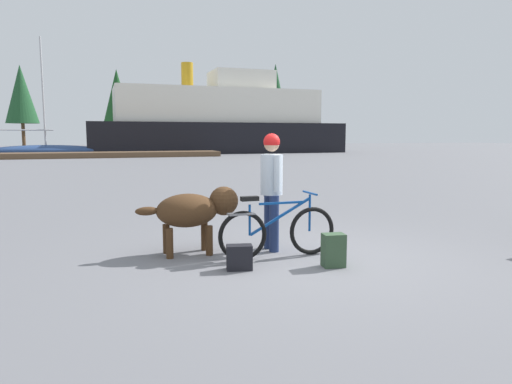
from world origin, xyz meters
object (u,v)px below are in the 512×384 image
at_px(backpack, 333,250).
at_px(handbag_pannier, 239,257).
at_px(sailboat_moored, 46,150).
at_px(ferry_boat, 218,122).
at_px(person_cyclist, 272,181).
at_px(bicycle, 277,231).
at_px(dog, 195,210).

bearing_deg(backpack, handbag_pannier, 167.47).
relative_size(handbag_pannier, sailboat_moored, 0.03).
height_order(backpack, sailboat_moored, sailboat_moored).
height_order(ferry_boat, sailboat_moored, sailboat_moored).
height_order(person_cyclist, handbag_pannier, person_cyclist).
xyz_separation_m(backpack, sailboat_moored, (-6.58, 36.11, 0.28)).
bearing_deg(bicycle, person_cyclist, 79.63).
relative_size(backpack, sailboat_moored, 0.05).
bearing_deg(dog, backpack, -38.94).
bearing_deg(handbag_pannier, bicycle, 30.70).
bearing_deg(sailboat_moored, handbag_pannier, -81.44).
bearing_deg(backpack, dog, 141.06).
xyz_separation_m(backpack, handbag_pannier, (-1.18, 0.26, -0.06)).
xyz_separation_m(dog, ferry_boat, (10.16, 38.02, 2.31)).
bearing_deg(person_cyclist, backpack, -68.08).
relative_size(person_cyclist, ferry_boat, 0.07).
bearing_deg(backpack, ferry_boat, 77.61).
bearing_deg(handbag_pannier, backpack, -12.53).
relative_size(dog, backpack, 3.39).
bearing_deg(handbag_pannier, dog, 109.91).
bearing_deg(bicycle, ferry_boat, 76.68).
distance_m(ferry_boat, sailboat_moored, 15.72).
relative_size(bicycle, handbag_pannier, 5.33).
relative_size(dog, handbag_pannier, 4.55).
height_order(bicycle, person_cyclist, person_cyclist).
distance_m(backpack, ferry_boat, 40.30).
distance_m(dog, backpack, 2.02).
distance_m(person_cyclist, ferry_boat, 39.29).
bearing_deg(handbag_pannier, sailboat_moored, 98.56).
distance_m(bicycle, sailboat_moored, 35.96).
bearing_deg(sailboat_moored, dog, -81.77).
relative_size(person_cyclist, handbag_pannier, 5.34).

